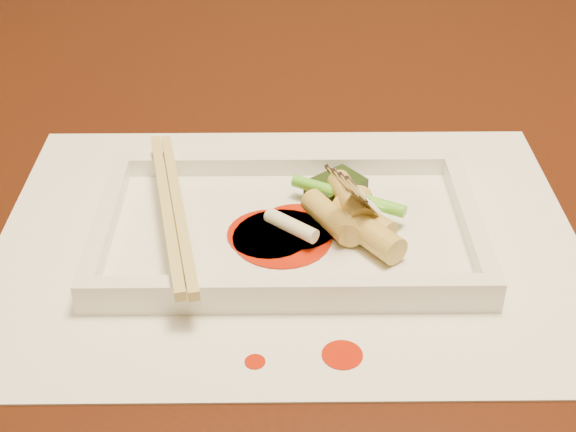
{
  "coord_description": "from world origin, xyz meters",
  "views": [
    {
      "loc": [
        -0.07,
        -0.53,
        1.08
      ],
      "look_at": [
        -0.06,
        -0.08,
        0.77
      ],
      "focal_mm": 50.0,
      "sensor_mm": 36.0,
      "label": 1
    }
  ],
  "objects_px": {
    "chopstick_a": "(166,208)",
    "placemat": "(288,238)",
    "plate_base": "(288,233)",
    "table": "(360,279)",
    "fork": "(395,119)"
  },
  "relations": [
    {
      "from": "chopstick_a",
      "to": "placemat",
      "type": "bearing_deg",
      "value": 0.0
    },
    {
      "from": "plate_base",
      "to": "table",
      "type": "bearing_deg",
      "value": 51.93
    },
    {
      "from": "plate_base",
      "to": "placemat",
      "type": "bearing_deg",
      "value": 0.0
    },
    {
      "from": "table",
      "to": "chopstick_a",
      "type": "relative_size",
      "value": 7.41
    },
    {
      "from": "plate_base",
      "to": "fork",
      "type": "bearing_deg",
      "value": 14.42
    },
    {
      "from": "plate_base",
      "to": "fork",
      "type": "distance_m",
      "value": 0.11
    },
    {
      "from": "plate_base",
      "to": "fork",
      "type": "relative_size",
      "value": 1.86
    },
    {
      "from": "placemat",
      "to": "fork",
      "type": "relative_size",
      "value": 2.86
    },
    {
      "from": "chopstick_a",
      "to": "table",
      "type": "bearing_deg",
      "value": 28.86
    },
    {
      "from": "placemat",
      "to": "chopstick_a",
      "type": "distance_m",
      "value": 0.09
    },
    {
      "from": "chopstick_a",
      "to": "fork",
      "type": "bearing_deg",
      "value": 6.75
    },
    {
      "from": "table",
      "to": "placemat",
      "type": "relative_size",
      "value": 3.5
    },
    {
      "from": "plate_base",
      "to": "chopstick_a",
      "type": "distance_m",
      "value": 0.08
    },
    {
      "from": "table",
      "to": "placemat",
      "type": "bearing_deg",
      "value": -128.07
    },
    {
      "from": "table",
      "to": "chopstick_a",
      "type": "bearing_deg",
      "value": -151.14
    }
  ]
}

